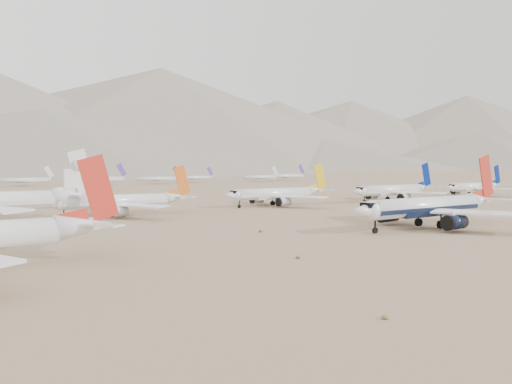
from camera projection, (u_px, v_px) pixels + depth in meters
ground at (400, 229)px, 117.93m from camera, size 7000.00×7000.00×0.00m
main_airliner at (432, 207)px, 121.43m from camera, size 51.19×50.00×18.07m
row2_navy_widebody at (394, 190)px, 210.42m from camera, size 46.52×45.49×16.55m
row2_gold_tail at (278, 194)px, 186.50m from camera, size 44.77×43.79×15.94m
row2_orange_tail at (122, 201)px, 149.20m from camera, size 42.78×41.85×15.26m
row2_blue_far at (475, 187)px, 249.92m from camera, size 43.92×42.94×15.61m
distant_storage_row at (45, 180)px, 368.92m from camera, size 531.76×63.00×15.05m
foothills at (191, 146)px, 1314.82m from camera, size 4637.50×1395.00×155.00m
desert_scrub at (402, 257)px, 80.44m from camera, size 206.06×121.67×0.63m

